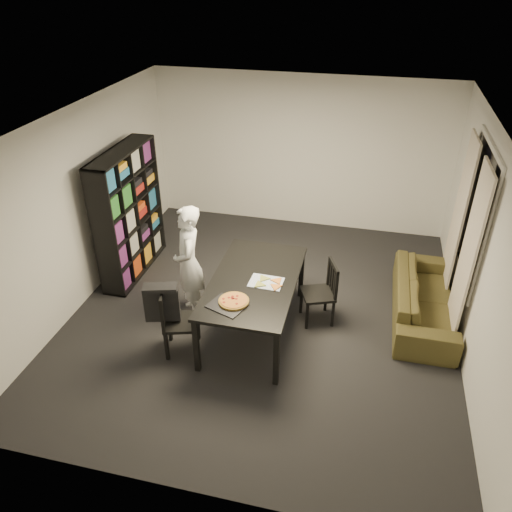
% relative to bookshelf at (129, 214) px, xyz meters
% --- Properties ---
extents(room, '(5.01, 5.51, 2.61)m').
position_rel_bookshelf_xyz_m(room, '(2.16, -0.60, 0.35)').
color(room, black).
rests_on(room, ground).
extents(window_pane, '(0.02, 1.40, 1.60)m').
position_rel_bookshelf_xyz_m(window_pane, '(4.64, -0.00, 0.55)').
color(window_pane, black).
rests_on(window_pane, room).
extents(window_frame, '(0.03, 1.52, 1.72)m').
position_rel_bookshelf_xyz_m(window_frame, '(4.64, -0.00, 0.55)').
color(window_frame, white).
rests_on(window_frame, room).
extents(curtain_left, '(0.03, 0.70, 2.25)m').
position_rel_bookshelf_xyz_m(curtain_left, '(4.56, -0.52, 0.20)').
color(curtain_left, beige).
rests_on(curtain_left, room).
extents(curtain_right, '(0.03, 0.70, 2.25)m').
position_rel_bookshelf_xyz_m(curtain_right, '(4.56, 0.52, 0.20)').
color(curtain_right, beige).
rests_on(curtain_right, room).
extents(bookshelf, '(0.35, 1.50, 1.90)m').
position_rel_bookshelf_xyz_m(bookshelf, '(0.00, 0.00, 0.00)').
color(bookshelf, black).
rests_on(bookshelf, room).
extents(dining_table, '(1.03, 1.85, 0.77)m').
position_rel_bookshelf_xyz_m(dining_table, '(2.11, -0.98, -0.25)').
color(dining_table, black).
rests_on(dining_table, room).
extents(chair_left, '(0.51, 0.51, 0.88)m').
position_rel_bookshelf_xyz_m(chair_left, '(1.28, -1.58, -0.45)').
color(chair_left, black).
rests_on(chair_left, room).
extents(chair_right, '(0.52, 0.52, 0.86)m').
position_rel_bookshelf_xyz_m(chair_right, '(2.94, -0.56, -0.46)').
color(chair_right, black).
rests_on(chair_right, room).
extents(draped_jacket, '(0.42, 0.27, 0.49)m').
position_rel_bookshelf_xyz_m(draped_jacket, '(1.16, -1.62, -0.22)').
color(draped_jacket, black).
rests_on(draped_jacket, chair_left).
extents(person, '(0.56, 0.67, 1.57)m').
position_rel_bookshelf_xyz_m(person, '(1.21, -0.82, -0.17)').
color(person, silver).
rests_on(person, room).
extents(baking_tray, '(0.49, 0.44, 0.01)m').
position_rel_bookshelf_xyz_m(baking_tray, '(1.94, -1.57, -0.17)').
color(baking_tray, black).
rests_on(baking_tray, dining_table).
extents(pepperoni_pizza, '(0.35, 0.35, 0.03)m').
position_rel_bookshelf_xyz_m(pepperoni_pizza, '(2.00, -1.50, -0.15)').
color(pepperoni_pizza, olive).
rests_on(pepperoni_pizza, dining_table).
extents(kitchen_towel, '(0.41, 0.32, 0.01)m').
position_rel_bookshelf_xyz_m(kitchen_towel, '(2.27, -1.01, -0.17)').
color(kitchen_towel, white).
rests_on(kitchen_towel, dining_table).
extents(pizza_slices, '(0.38, 0.32, 0.01)m').
position_rel_bookshelf_xyz_m(pizza_slices, '(2.31, -1.03, -0.16)').
color(pizza_slices, gold).
rests_on(pizza_slices, dining_table).
extents(sofa, '(0.76, 1.94, 0.57)m').
position_rel_bookshelf_xyz_m(sofa, '(4.24, -0.19, -0.67)').
color(sofa, '#3D3218').
rests_on(sofa, room).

